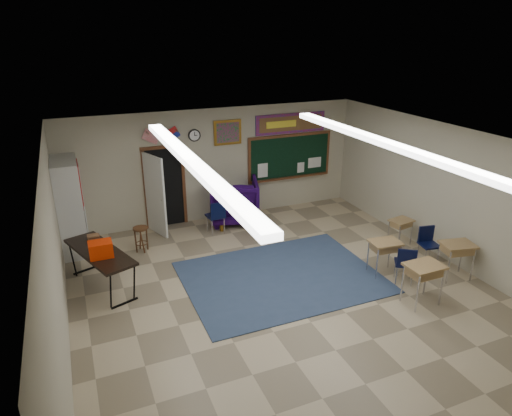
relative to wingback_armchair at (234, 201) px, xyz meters
name	(u,v)px	position (x,y,z in m)	size (l,w,h in m)	color
floor	(290,299)	(-0.34, -4.04, -0.59)	(9.00, 9.00, 0.00)	tan
back_wall	(216,165)	(-0.34, 0.46, 0.91)	(8.00, 0.04, 3.00)	#ABA38B
front_wall	(502,402)	(-0.34, -8.54, 0.91)	(8.00, 0.04, 3.00)	#ABA38B
left_wall	(55,270)	(-4.34, -4.04, 0.91)	(0.04, 9.00, 3.00)	#ABA38B
right_wall	(459,199)	(3.66, -4.04, 0.91)	(0.04, 9.00, 3.00)	#ABA38B
ceiling	(295,148)	(-0.34, -4.04, 2.41)	(8.00, 9.00, 0.04)	white
area_rug	(281,277)	(-0.14, -3.24, -0.58)	(4.00, 3.00, 0.02)	#2F3E59
fluorescent_strips	(295,151)	(-0.34, -4.04, 2.35)	(3.86, 6.00, 0.10)	white
doorway	(162,189)	(-1.84, 0.31, 0.47)	(1.10, 0.89, 2.16)	black
chalkboard	(290,158)	(1.86, 0.42, 0.88)	(2.55, 0.14, 1.30)	#5B311A
bulletin_board	(291,123)	(1.86, 0.43, 1.86)	(2.10, 0.05, 0.55)	#B90F11
framed_art_print	(228,132)	(0.01, 0.43, 1.76)	(0.75, 0.05, 0.65)	#91621C
wall_clock	(194,135)	(-0.89, 0.43, 1.76)	(0.32, 0.05, 0.32)	black
wall_flags	(161,133)	(-1.74, 0.40, 1.89)	(1.16, 0.06, 0.70)	red
storage_cabinet	(70,207)	(-4.05, -0.19, 0.51)	(0.59, 1.25, 2.20)	beige
wingback_armchair	(234,201)	(0.00, 0.00, 0.00)	(1.25, 1.29, 1.17)	#180532
student_chair_reading	(215,217)	(-0.70, -0.54, -0.15)	(0.44, 0.44, 0.88)	black
student_chair_desk_a	(405,264)	(2.11, -4.36, -0.18)	(0.41, 0.41, 0.82)	black
student_chair_desk_b	(429,246)	(3.17, -3.89, -0.18)	(0.41, 0.41, 0.81)	black
student_desk_front_left	(384,256)	(1.93, -3.91, -0.17)	(0.67, 0.54, 0.75)	#A47E4C
student_desk_front_right	(400,231)	(3.18, -2.91, -0.23)	(0.60, 0.49, 0.64)	#A47E4C
student_desk_back_left	(422,282)	(1.88, -5.13, -0.13)	(0.69, 0.52, 0.82)	#A47E4C
student_desk_back_right	(456,259)	(3.19, -4.63, -0.15)	(0.74, 0.62, 0.79)	#A47E4C
folding_table	(102,267)	(-3.62, -2.18, -0.14)	(1.28, 2.07, 1.12)	black
wooden_stool	(141,239)	(-2.63, -0.85, -0.28)	(0.34, 0.34, 0.60)	#4B2E16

